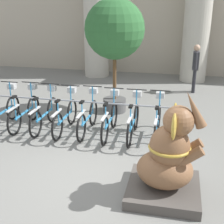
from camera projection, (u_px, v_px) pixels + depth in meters
The scene contains 16 objects.
ground_plane at pixel (94, 174), 5.85m from camera, with size 60.00×60.00×0.00m, color slate.
building_facade at pixel (149, 0), 12.69m from camera, with size 20.00×0.20×6.00m.
column_left at pixel (96, 11), 12.30m from camera, with size 1.25×1.25×5.16m.
column_right at pixel (198, 12), 11.51m from camera, with size 1.25×1.25×5.16m.
bike_rack at pixel (78, 106), 7.61m from camera, with size 4.50×0.05×0.77m.
bicycle_0 at pixel (3, 111), 7.93m from camera, with size 0.48×1.68×1.06m.
bicycle_1 at pixel (25, 111), 7.89m from camera, with size 0.48×1.68×1.06m.
bicycle_2 at pixel (45, 113), 7.76m from camera, with size 0.48×1.68×1.06m.
bicycle_3 at pixel (66, 116), 7.61m from camera, with size 0.48×1.68×1.06m.
bicycle_4 at pixel (88, 117), 7.54m from camera, with size 0.48×1.68×1.06m.
bicycle_5 at pixel (110, 119), 7.38m from camera, with size 0.48×1.68×1.06m.
bicycle_6 at pixel (133, 121), 7.27m from camera, with size 0.48×1.68×1.06m.
bicycle_7 at pixel (157, 123), 7.18m from camera, with size 0.48×1.68×1.06m.
elephant_statue at pixel (168, 161), 5.05m from camera, with size 1.19×1.19×1.86m.
person_pedestrian at pixel (195, 64), 10.57m from camera, with size 0.22×0.47×1.65m.
potted_tree at pixel (115, 32), 8.32m from camera, with size 1.62×1.62×3.14m.
Camera 1 is at (1.41, -4.89, 3.13)m, focal length 50.00 mm.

